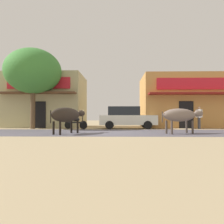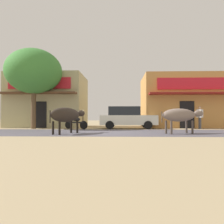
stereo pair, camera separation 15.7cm
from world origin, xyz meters
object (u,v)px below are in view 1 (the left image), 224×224
Objects in this scene: cow_near_brown at (67,115)px; parked_motorcycle at (76,123)px; pedestrian_by_shop at (199,116)px; roadside_tree at (33,71)px; parked_hatchback_car at (127,117)px; cow_far_dark at (180,115)px.

parked_motorcycle is at bearing 94.68° from cow_near_brown.
pedestrian_by_shop is at bearing 29.75° from cow_near_brown.
roadside_tree is 7.81m from parked_hatchback_car.
roadside_tree reaches higher than cow_far_dark.
cow_near_brown reaches higher than parked_motorcycle.
parked_hatchback_car is at bearing 2.02° from roadside_tree.
roadside_tree reaches higher than parked_motorcycle.
parked_motorcycle is (-3.70, -0.62, -0.38)m from parked_hatchback_car.
roadside_tree reaches higher than cow_near_brown.
cow_far_dark is 1.52× the size of pedestrian_by_shop.
pedestrian_by_shop reaches higher than parked_hatchback_car.
pedestrian_by_shop is (2.67, 4.68, 0.00)m from cow_far_dark.
cow_far_dark reaches higher than parked_motorcycle.
parked_hatchback_car reaches higher than cow_near_brown.
roadside_tree is 12.75m from pedestrian_by_shop.
pedestrian_by_shop is at bearing 60.35° from cow_far_dark.
roadside_tree is 3.61× the size of pedestrian_by_shop.
roadside_tree is 2.31× the size of cow_near_brown.
pedestrian_by_shop reaches higher than cow_near_brown.
roadside_tree is at bearing 127.41° from cow_near_brown.
pedestrian_by_shop reaches higher than parked_motorcycle.
cow_far_dark is (9.64, -4.55, -3.31)m from roadside_tree.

